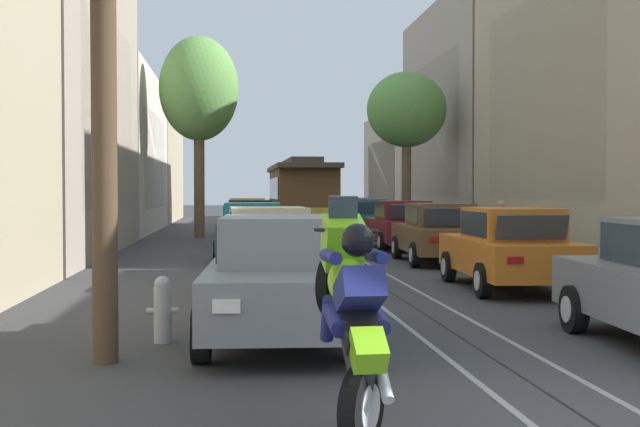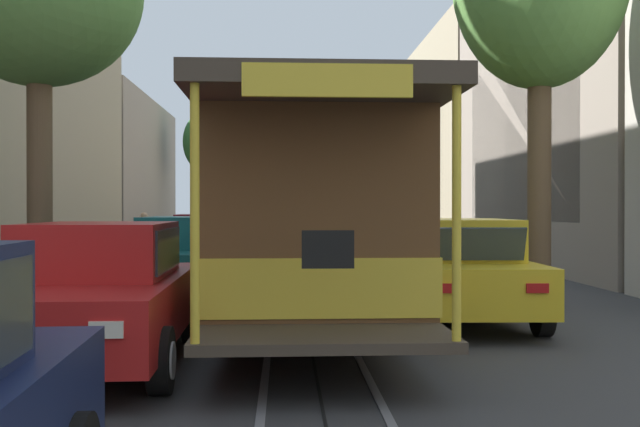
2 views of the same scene
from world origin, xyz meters
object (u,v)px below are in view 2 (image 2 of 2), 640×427
Objects in this scene: parked_car_maroon_fourth_right at (205,243)px; parked_car_grey_near_left at (338,227)px; parked_car_black_fourth_left at (392,247)px; parked_car_orange_second_right at (236,230)px; parked_car_red_sixth_right at (99,293)px; pedestrian_on_left_pavement at (144,234)px; street_tree_kerb_left_near at (375,132)px; parked_car_teal_mid_left at (367,237)px; parked_car_yellow_fifth_left at (458,270)px; parked_car_teal_fifth_right at (183,257)px; fire_hydrant at (367,235)px; street_tree_kerb_right_near at (205,144)px; parked_car_brown_mid_right at (223,236)px; parked_car_grey_near_right at (243,227)px; parked_car_beige_second_left at (346,231)px; cable_car_trolley at (306,214)px; motorcycle_with_rider at (326,222)px.

parked_car_grey_near_left is at bearing -107.00° from parked_car_maroon_fourth_right.
parked_car_orange_second_right is at bearing -70.62° from parked_car_black_fourth_left.
pedestrian_on_left_pavement reaches higher than parked_car_red_sixth_right.
parked_car_grey_near_left is 5.39m from street_tree_kerb_left_near.
parked_car_teal_mid_left is 13.08m from parked_car_yellow_fifth_left.
parked_car_teal_fifth_right reaches higher than fire_hydrant.
street_tree_kerb_right_near is at bearing -63.75° from parked_car_teal_mid_left.
parked_car_red_sixth_right is at bearing 98.92° from pedestrian_on_left_pavement.
parked_car_teal_mid_left is 1.00× the size of parked_car_brown_mid_right.
parked_car_grey_near_right and parked_car_maroon_fourth_right have the same top height.
parked_car_beige_second_left is 6.29m from parked_car_teal_mid_left.
parked_car_grey_near_left is at bearing -90.94° from parked_car_beige_second_left.
street_tree_kerb_left_near is at bearing -123.29° from pedestrian_on_left_pavement.
parked_car_maroon_fourth_right is 0.65× the size of street_tree_kerb_right_near.
parked_car_teal_fifth_right is at bearing 90.30° from parked_car_orange_second_right.
pedestrian_on_left_pavement is at bearing -74.94° from parked_car_teal_fifth_right.
pedestrian_on_left_pavement is at bearing -60.07° from parked_car_yellow_fifth_left.
parked_car_orange_second_right is at bearing 46.31° from parked_car_grey_near_left.
street_tree_kerb_right_near reaches higher than parked_car_teal_mid_left.
parked_car_grey_near_left is at bearing -133.69° from parked_car_orange_second_right.
cable_car_trolley is (-2.44, 14.51, 0.86)m from parked_car_brown_mid_right.
street_tree_kerb_left_near is (-1.92, -13.20, 4.86)m from parked_car_teal_mid_left.
parked_car_beige_second_left is 0.99× the size of parked_car_yellow_fifth_left.
parked_car_maroon_fourth_right is at bearing 77.23° from motorcycle_with_rider.
parked_car_teal_mid_left is at bearing 83.37° from fire_hydrant.
cable_car_trolley is 5.65× the size of pedestrian_on_left_pavement.
parked_car_brown_mid_right is (4.77, -7.55, 0.00)m from parked_car_black_fourth_left.
parked_car_grey_near_left and parked_car_teal_mid_left have the same top height.
motorcycle_with_rider is (-4.52, -19.94, 0.18)m from parked_car_maroon_fourth_right.
motorcycle_with_rider reaches higher than parked_car_grey_near_right.
fire_hydrant is at bearing -120.19° from parked_car_brown_mid_right.
pedestrian_on_left_pavement is (2.50, -9.30, 0.11)m from parked_car_teal_fifth_right.
cable_car_trolley is at bearing 71.47° from parked_car_black_fourth_left.
street_tree_kerb_right_near is 3.61× the size of motorcycle_with_rider.
parked_car_black_fourth_left is 8.93m from parked_car_brown_mid_right.
parked_car_grey_near_left is at bearing -99.62° from parked_car_red_sixth_right.
parked_car_teal_mid_left is 5.03m from parked_car_brown_mid_right.
parked_car_black_fourth_left and parked_car_maroon_fourth_right have the same top height.
cable_car_trolley is 25.59m from fire_hydrant.
parked_car_maroon_fourth_right is at bearing 68.28° from fire_hydrant.
parked_car_red_sixth_right is (4.74, 27.94, 0.00)m from parked_car_grey_near_left.
cable_car_trolley is (2.33, 6.96, 0.86)m from parked_car_black_fourth_left.
motorcycle_with_rider is (-4.45, -14.80, 0.18)m from parked_car_brown_mid_right.
parked_car_maroon_fourth_right is at bearing 38.06° from parked_car_teal_mid_left.
parked_car_yellow_fifth_left is at bearing 89.99° from parked_car_grey_near_left.
parked_car_grey_near_right is at bearing -89.95° from parked_car_red_sixth_right.
parked_car_grey_near_left and parked_car_beige_second_left have the same top height.
motorcycle_with_rider reaches higher than parked_car_teal_fifth_right.
motorcycle_with_rider is at bearing -115.96° from parked_car_orange_second_right.
parked_car_teal_fifth_right is 9.63m from pedestrian_on_left_pavement.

